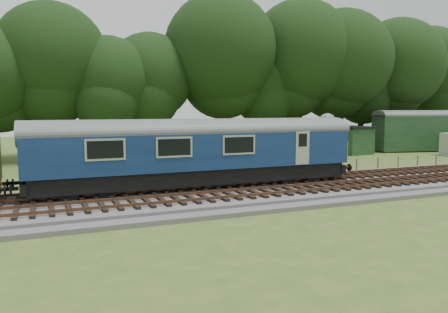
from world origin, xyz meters
name	(u,v)px	position (x,y,z in m)	size (l,w,h in m)	color
ground	(266,193)	(0.00, 0.00, 0.00)	(120.00, 120.00, 0.00)	#3E5A21
ballast	(266,190)	(0.00, 0.00, 0.17)	(70.00, 7.00, 0.35)	#4C4C4F
track_north	(255,182)	(0.00, 1.40, 0.42)	(67.20, 2.40, 0.21)	black
track_south	(280,191)	(0.00, -1.60, 0.42)	(67.20, 2.40, 0.21)	black
fence	(233,181)	(0.00, 4.50, 0.00)	(64.00, 0.12, 1.00)	#6B6054
tree_line	(164,155)	(0.00, 22.00, 0.00)	(70.00, 8.00, 18.00)	black
dmu_railcar	(199,147)	(-3.46, 1.40, 2.61)	(18.05, 2.86, 3.88)	black
shed	(352,140)	(18.27, 15.31, 1.46)	(3.94, 3.94, 2.88)	#18361C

